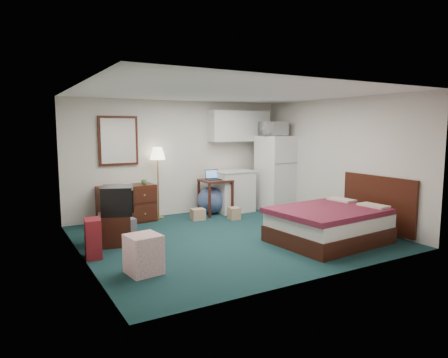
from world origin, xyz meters
TOP-DOWN VIEW (x-y plane):
  - floor at (0.00, 0.00)m, footprint 5.00×4.50m
  - ceiling at (0.00, 0.00)m, footprint 5.00×4.50m
  - walls at (0.00, 0.00)m, footprint 5.01×4.51m
  - mirror at (-1.35, 2.22)m, footprint 0.80×0.06m
  - upper_cabinets at (1.45, 2.08)m, footprint 1.50×0.35m
  - headboard at (2.46, -1.08)m, footprint 0.06×1.56m
  - dresser at (-1.28, 1.98)m, footprint 1.15×0.60m
  - floor_lamp at (-0.58, 2.05)m, footprint 0.41×0.41m
  - desk at (0.64, 1.77)m, footprint 0.64×0.64m
  - exercise_ball at (0.59, 1.88)m, footprint 0.77×0.77m
  - kitchen_counter at (1.16, 1.86)m, footprint 0.86×0.67m
  - fridge at (2.13, 1.56)m, footprint 0.77×0.77m
  - bed at (1.26, -1.08)m, footprint 1.88×1.52m
  - tv_stand at (-1.90, 0.58)m, footprint 0.60×0.64m
  - suitcase at (-2.35, 0.04)m, footprint 0.27×0.39m
  - retail_box at (-1.92, -0.96)m, footprint 0.47×0.47m
  - file_bin at (-1.55, 1.23)m, footprint 0.38×0.30m
  - cardboard_box_a at (0.07, 1.48)m, footprint 0.29×0.25m
  - cardboard_box_b at (0.75, 1.15)m, footprint 0.24×0.27m
  - laptop at (0.59, 1.76)m, footprint 0.33×0.28m
  - crt_tv at (-1.83, 0.59)m, footprint 0.66×0.68m
  - microwave at (2.04, 1.53)m, footprint 0.63×0.40m
  - book_a at (-1.53, 1.88)m, footprint 0.15×0.07m
  - book_b at (-1.34, 2.01)m, footprint 0.18×0.09m
  - mug at (-0.92, 1.95)m, footprint 0.12×0.10m

SIDE VIEW (x-z plane):
  - floor at x=0.00m, z-range -0.01..0.01m
  - cardboard_box_a at x=0.07m, z-range 0.00..0.23m
  - cardboard_box_b at x=0.75m, z-range 0.00..0.25m
  - file_bin at x=-1.55m, z-range 0.00..0.26m
  - tv_stand at x=-1.90m, z-range 0.00..0.50m
  - retail_box at x=-1.92m, z-range 0.00..0.52m
  - bed at x=1.26m, z-range 0.00..0.57m
  - suitcase at x=-2.35m, z-range 0.00..0.58m
  - exercise_ball at x=0.59m, z-range 0.00..0.61m
  - dresser at x=-1.28m, z-range 0.00..0.76m
  - desk at x=0.64m, z-range 0.00..0.78m
  - kitchen_counter at x=1.16m, z-range 0.00..0.92m
  - headboard at x=2.46m, z-range 0.05..1.05m
  - crt_tv at x=-1.83m, z-range 0.50..0.96m
  - floor_lamp at x=-0.58m, z-range 0.00..1.51m
  - mug at x=-0.92m, z-range 0.76..0.88m
  - fridge at x=2.13m, z-range 0.00..1.73m
  - book_a at x=-1.53m, z-range 0.76..0.97m
  - book_b at x=-1.34m, z-range 0.76..1.00m
  - laptop at x=0.59m, z-range 0.78..0.99m
  - walls at x=0.00m, z-range 0.00..2.50m
  - mirror at x=-1.35m, z-range 1.15..2.15m
  - microwave at x=2.04m, z-range 1.73..2.13m
  - upper_cabinets at x=1.45m, z-range 1.60..2.30m
  - ceiling at x=0.00m, z-range 2.50..2.50m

